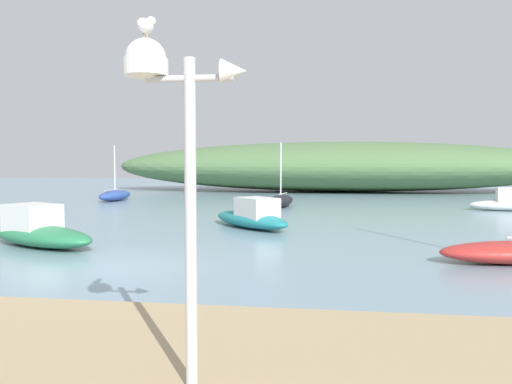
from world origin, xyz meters
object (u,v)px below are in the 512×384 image
Objects in this scene: mast_structure at (167,109)px; sailboat_mid_channel at (281,201)px; motorboat_outer_mooring at (39,231)px; motorboat_inner_mooring at (503,202)px; sailboat_centre_water at (115,195)px; motorboat_east_reach at (252,217)px; seagull_on_radar at (146,25)px.

mast_structure is 1.00× the size of sailboat_mid_channel.
motorboat_outer_mooring is 21.86m from motorboat_inner_mooring.
sailboat_mid_channel is at bearing 178.00° from motorboat_inner_mooring.
motorboat_outer_mooring is 17.34m from sailboat_centre_water.
mast_structure is 14.10m from motorboat_east_reach.
motorboat_east_reach is (-0.98, 13.78, -3.46)m from seagull_on_radar.
motorboat_east_reach is at bearing -47.93° from sailboat_centre_water.
seagull_on_radar is 24.82m from motorboat_inner_mooring.
sailboat_mid_channel is (0.29, 8.73, -0.08)m from motorboat_east_reach.
sailboat_mid_channel reaches higher than motorboat_inner_mooring.
motorboat_east_reach is (-1.20, 13.80, -2.62)m from mast_structure.
sailboat_centre_water is at bearing 132.07° from motorboat_east_reach.
motorboat_east_reach is at bearing -91.88° from sailboat_mid_channel.
seagull_on_radar is 0.11× the size of motorboat_inner_mooring.
motorboat_outer_mooring reaches higher than motorboat_east_reach.
sailboat_mid_channel is at bearing 88.12° from motorboat_east_reach.
sailboat_centre_water is at bearing 114.40° from seagull_on_radar.
sailboat_centre_water reaches higher than motorboat_outer_mooring.
mast_structure is at bearing -85.04° from motorboat_east_reach.
motorboat_inner_mooring is (17.40, 13.23, -0.03)m from motorboat_outer_mooring.
sailboat_mid_channel reaches higher than motorboat_east_reach.
mast_structure is 11.55m from motorboat_outer_mooring.
sailboat_centre_water is at bearing 171.32° from motorboat_inner_mooring.
mast_structure reaches higher than motorboat_inner_mooring.
motorboat_inner_mooring is (10.72, 22.12, -3.47)m from seagull_on_radar.
mast_structure is 0.85× the size of motorboat_east_reach.
motorboat_outer_mooring is at bearing -139.29° from motorboat_east_reach.
sailboat_centre_water is at bearing 106.42° from motorboat_outer_mooring.
motorboat_east_reach is at bearing 94.96° from mast_structure.
motorboat_inner_mooring is at bearing 35.44° from motorboat_east_reach.
motorboat_inner_mooring is at bearing 64.13° from seagull_on_radar.
sailboat_centre_water is 22.56m from motorboat_inner_mooring.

